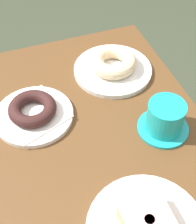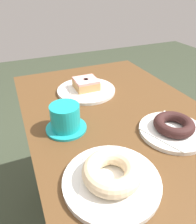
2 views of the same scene
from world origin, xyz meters
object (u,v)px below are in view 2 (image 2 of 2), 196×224
Objects in this scene: donut_sugar_ring at (112,172)px; coffee_cup at (65,118)px; plate_chocolate_ring at (172,131)px; donut_glazed_square at (86,84)px; plate_sugar_ring at (112,181)px; donut_chocolate_ring at (174,124)px; plate_glazed_square at (86,90)px.

coffee_cup is (-0.23, -0.04, 0.00)m from donut_sugar_ring.
plate_chocolate_ring is at bearing 110.40° from donut_sugar_ring.
donut_glazed_square is 0.26m from coffee_cup.
donut_chocolate_ring is at bearing 110.40° from plate_sugar_ring.
plate_chocolate_ring is 1.58× the size of coffee_cup.
plate_sugar_ring is 0.94× the size of plate_glazed_square.
coffee_cup reaches higher than plate_glazed_square.
plate_chocolate_ring is 0.89× the size of plate_sugar_ring.
plate_glazed_square is 0.26m from coffee_cup.
donut_chocolate_ring is 1.31× the size of donut_glazed_square.
donut_sugar_ring is 0.46m from plate_glazed_square.
donut_sugar_ring is at bearing 8.99° from coffee_cup.
plate_glazed_square is at bearing -158.71° from plate_chocolate_ring.
donut_chocolate_ring is 0.54× the size of plate_sugar_ring.
plate_sugar_ring is 1.78× the size of coffee_cup.
donut_glazed_square reaches higher than donut_chocolate_ring.
donut_chocolate_ring is at bearing 63.27° from coffee_cup.
coffee_cup is at bearing -34.14° from plate_glazed_square.
donut_glazed_square is (-0.00, 0.00, 0.03)m from plate_glazed_square.
plate_chocolate_ring is 0.32m from coffee_cup.
plate_glazed_square is at bearing -158.71° from donut_chocolate_ring.
plate_sugar_ring is at bearing -69.60° from donut_chocolate_ring.
donut_chocolate_ring is 0.32m from coffee_cup.
donut_chocolate_ring reaches higher than plate_sugar_ring.
plate_sugar_ring is (0.09, -0.24, 0.00)m from plate_chocolate_ring.
donut_sugar_ring is 1.47× the size of donut_glazed_square.
plate_glazed_square is at bearing 166.49° from donut_sugar_ring.
plate_sugar_ring is 0.46m from donut_glazed_square.
plate_chocolate_ring is at bearing 21.29° from plate_glazed_square.
donut_chocolate_ring is at bearing 110.40° from donut_sugar_ring.
plate_sugar_ring is 2.45× the size of donut_glazed_square.
donut_sugar_ring reaches higher than donut_chocolate_ring.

